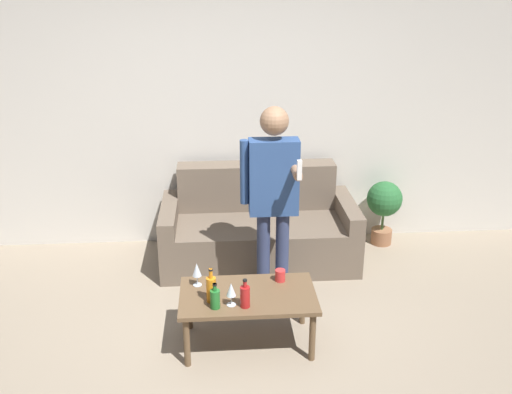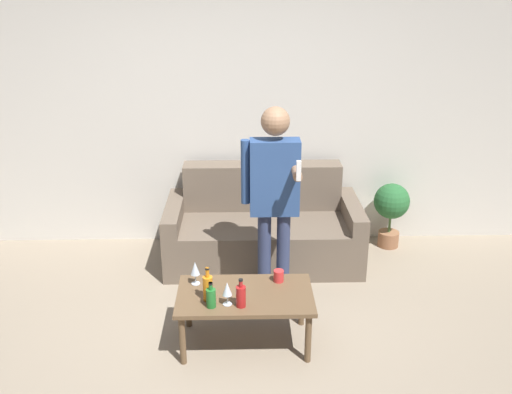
% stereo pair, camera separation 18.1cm
% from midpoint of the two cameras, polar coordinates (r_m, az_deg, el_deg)
% --- Properties ---
extents(ground_plane, '(16.00, 16.00, 0.00)m').
position_cam_midpoint_polar(ground_plane, '(3.82, -4.02, -18.47)').
color(ground_plane, gray).
extents(wall_back, '(8.00, 0.06, 2.70)m').
position_cam_midpoint_polar(wall_back, '(5.26, -4.57, 9.35)').
color(wall_back, silver).
rests_on(wall_back, ground_plane).
extents(couch, '(1.72, 0.83, 0.83)m').
position_cam_midpoint_polar(couch, '(5.17, -0.76, -3.18)').
color(couch, '#6B5B4C').
rests_on(couch, ground_plane).
extents(coffee_table, '(0.94, 0.54, 0.40)m').
position_cam_midpoint_polar(coffee_table, '(3.99, -2.13, -10.24)').
color(coffee_table, brown).
rests_on(coffee_table, ground_plane).
extents(bottle_orange, '(0.07, 0.07, 0.20)m').
position_cam_midpoint_polar(bottle_orange, '(3.79, -2.49, -9.87)').
color(bottle_orange, '#B21E1E').
rests_on(bottle_orange, coffee_table).
extents(bottle_green, '(0.07, 0.07, 0.24)m').
position_cam_midpoint_polar(bottle_green, '(3.85, -5.86, -9.11)').
color(bottle_green, orange).
rests_on(bottle_green, coffee_table).
extents(bottle_dark, '(0.06, 0.06, 0.18)m').
position_cam_midpoint_polar(bottle_dark, '(3.79, -5.50, -10.07)').
color(bottle_dark, '#23752D').
rests_on(bottle_dark, coffee_table).
extents(wine_glass_near, '(0.07, 0.07, 0.16)m').
position_cam_midpoint_polar(wine_glass_near, '(3.79, -3.89, -9.30)').
color(wine_glass_near, silver).
rests_on(wine_glass_near, coffee_table).
extents(wine_glass_far, '(0.06, 0.06, 0.17)m').
position_cam_midpoint_polar(wine_glass_far, '(4.03, -7.23, -7.30)').
color(wine_glass_far, silver).
rests_on(wine_glass_far, coffee_table).
extents(cup_on_table, '(0.07, 0.07, 0.09)m').
position_cam_midpoint_polar(cup_on_table, '(4.10, 1.16, -7.85)').
color(cup_on_table, red).
rests_on(cup_on_table, coffee_table).
extents(person_standing_front, '(0.43, 0.40, 1.58)m').
position_cam_midpoint_polar(person_standing_front, '(4.24, 0.49, 0.64)').
color(person_standing_front, navy).
rests_on(person_standing_front, ground_plane).
extents(potted_plant, '(0.33, 0.33, 0.63)m').
position_cam_midpoint_polar(potted_plant, '(5.52, 11.78, -0.69)').
color(potted_plant, '#936042').
rests_on(potted_plant, ground_plane).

